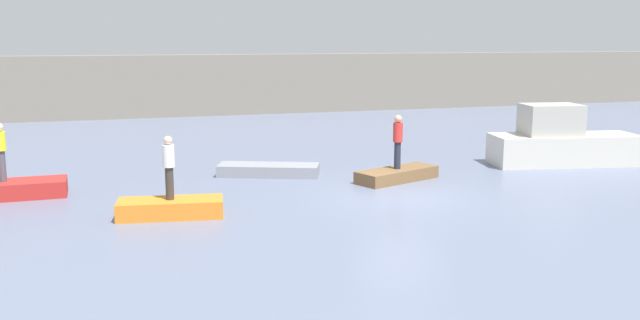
{
  "coord_description": "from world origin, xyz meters",
  "views": [
    {
      "loc": [
        -8.32,
        -18.37,
        4.79
      ],
      "look_at": [
        -1.62,
        2.98,
        0.73
      ],
      "focal_mm": 38.09,
      "sensor_mm": 36.0,
      "label": 1
    }
  ],
  "objects": [
    {
      "name": "ground_plane",
      "position": [
        0.0,
        0.0,
        0.0
      ],
      "size": [
        120.0,
        120.0,
        0.0
      ],
      "primitive_type": "plane",
      "color": "slate"
    },
    {
      "name": "embankment_wall",
      "position": [
        0.0,
        23.97,
        1.87
      ],
      "size": [
        80.0,
        1.2,
        3.74
      ],
      "primitive_type": "cube",
      "color": "gray",
      "rests_on": "ground_plane"
    },
    {
      "name": "motorboat",
      "position": [
        8.07,
        3.22,
        0.85
      ],
      "size": [
        5.76,
        2.82,
        2.31
      ],
      "color": "beige",
      "rests_on": "ground_plane"
    },
    {
      "name": "rowboat_red",
      "position": [
        -11.44,
        3.53,
        0.25
      ],
      "size": [
        3.61,
        1.33,
        0.51
      ],
      "primitive_type": "cube",
      "rotation": [
        0.0,
        0.0,
        0.02
      ],
      "color": "red",
      "rests_on": "ground_plane"
    },
    {
      "name": "rowboat_orange",
      "position": [
        -6.85,
        -0.18,
        0.24
      ],
      "size": [
        2.92,
        1.46,
        0.48
      ],
      "primitive_type": "cube",
      "rotation": [
        0.0,
        0.0,
        -0.15
      ],
      "color": "orange",
      "rests_on": "ground_plane"
    },
    {
      "name": "rowboat_grey",
      "position": [
        -3.05,
        4.45,
        0.2
      ],
      "size": [
        3.67,
        2.35,
        0.4
      ],
      "primitive_type": "cube",
      "rotation": [
        0.0,
        0.0,
        -0.38
      ],
      "color": "gray",
      "rests_on": "ground_plane"
    },
    {
      "name": "rowboat_brown",
      "position": [
        0.91,
        2.31,
        0.21
      ],
      "size": [
        3.19,
        2.08,
        0.41
      ],
      "primitive_type": "cube",
      "rotation": [
        0.0,
        0.0,
        0.37
      ],
      "color": "brown",
      "rests_on": "ground_plane"
    },
    {
      "name": "person_white_shirt",
      "position": [
        -6.85,
        -0.18,
        1.45
      ],
      "size": [
        0.32,
        0.32,
        1.73
      ],
      "color": "#38332D",
      "rests_on": "rowboat_orange"
    },
    {
      "name": "person_hiviz_shirt",
      "position": [
        -11.44,
        3.53,
        1.51
      ],
      "size": [
        0.32,
        0.32,
        1.78
      ],
      "color": "#4C4C56",
      "rests_on": "rowboat_red"
    },
    {
      "name": "person_red_shirt",
      "position": [
        0.91,
        2.31,
        1.44
      ],
      "size": [
        0.32,
        0.32,
        1.83
      ],
      "color": "#232838",
      "rests_on": "rowboat_brown"
    }
  ]
}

